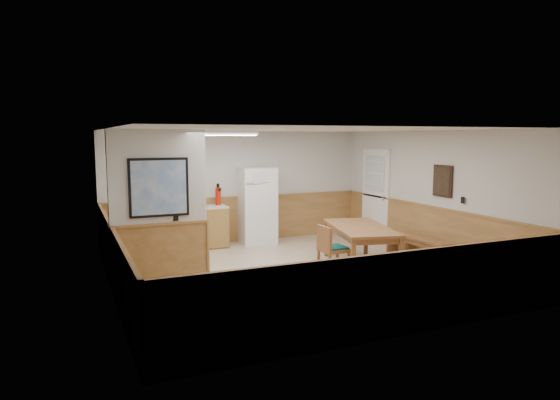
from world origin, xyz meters
name	(u,v)px	position (x,y,z in m)	size (l,w,h in m)	color
ground	(293,274)	(0.00, 0.00, 0.00)	(6.00, 6.00, 0.00)	tan
ceiling	(294,130)	(0.00, 0.00, 2.50)	(6.00, 6.00, 0.02)	silver
back_wall	(238,187)	(0.00, 3.00, 1.25)	(6.00, 0.02, 2.50)	silver
right_wall	(433,195)	(3.00, 0.00, 1.25)	(0.02, 6.00, 2.50)	silver
left_wall	(110,214)	(-3.00, 0.00, 1.25)	(0.02, 6.00, 2.50)	silver
wainscot_back	(238,220)	(0.00, 2.98, 0.50)	(6.00, 0.04, 1.00)	#BF824C
wainscot_right	(430,233)	(2.98, 0.00, 0.50)	(0.04, 6.00, 1.00)	#BF824C
wainscot_left	(113,263)	(-2.98, 0.00, 0.50)	(0.04, 6.00, 1.00)	#BF824C
partition_wall	(159,210)	(-2.25, 0.19, 1.23)	(1.50, 0.20, 2.50)	silver
kitchen_counter	(189,227)	(-1.21, 2.68, 0.46)	(2.20, 0.61, 1.00)	olive
exterior_door	(375,195)	(2.96, 1.90, 1.05)	(0.07, 1.02, 2.15)	white
kitchen_window	(142,177)	(-2.10, 2.98, 1.55)	(0.80, 0.04, 1.00)	white
wall_painting	(443,181)	(2.97, -0.30, 1.55)	(0.04, 0.50, 0.60)	black
fluorescent_fixture	(225,133)	(-0.80, 1.30, 2.45)	(1.20, 0.30, 0.09)	white
refrigerator	(257,206)	(0.33, 2.63, 0.85)	(0.80, 0.75, 1.70)	white
dining_table	(361,231)	(1.35, -0.03, 0.66)	(1.38, 2.06, 0.75)	#9A6238
dining_bench	(418,242)	(2.66, -0.03, 0.34)	(0.39, 1.59, 0.45)	#9A6238
dining_chair	(329,246)	(0.58, -0.23, 0.49)	(0.63, 0.46, 0.85)	#9A6238
fire_extinguisher	(218,196)	(-0.55, 2.70, 1.11)	(0.15, 0.15, 0.47)	red
soap_bottle	(143,205)	(-2.14, 2.67, 1.00)	(0.06, 0.06, 0.19)	#167D2F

